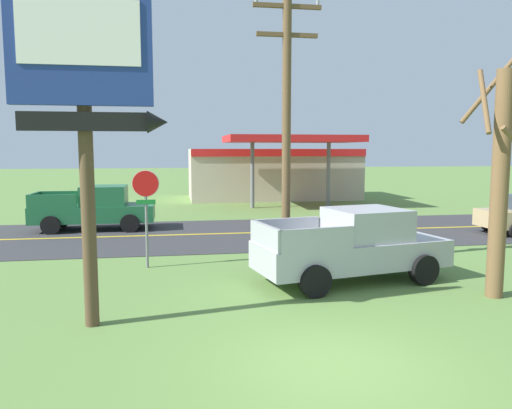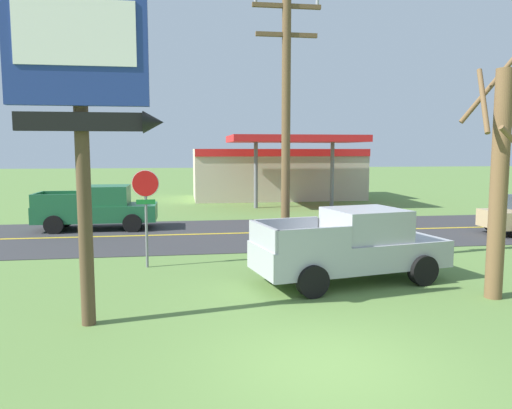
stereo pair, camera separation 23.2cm
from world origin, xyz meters
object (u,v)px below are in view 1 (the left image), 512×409
motel_sign (86,89)px  utility_pole (286,121)px  bare_tree (501,177)px  pickup_green_on_road (96,208)px  stop_sign (146,201)px  pickup_silver_parked_on_lawn (354,246)px  gas_station (273,172)px

motel_sign → utility_pole: utility_pole is taller
motel_sign → bare_tree: motel_sign is taller
pickup_green_on_road → utility_pole: bearing=-50.3°
stop_sign → bare_tree: (8.48, -4.36, 0.88)m
bare_tree → pickup_silver_parked_on_lawn: bare_tree is taller
motel_sign → bare_tree: size_ratio=1.11×
stop_sign → utility_pole: size_ratio=0.36×
utility_pole → pickup_green_on_road: size_ratio=1.57×
utility_pole → pickup_silver_parked_on_lawn: 4.13m
stop_sign → pickup_silver_parked_on_lawn: (5.60, -2.42, -1.06)m
pickup_silver_parked_on_lawn → pickup_green_on_road: size_ratio=1.05×
bare_tree → pickup_green_on_road: (-11.11, 11.92, -1.94)m
motel_sign → pickup_green_on_road: bearing=98.5°
motel_sign → pickup_green_on_road: motel_sign is taller
stop_sign → pickup_green_on_road: (-2.64, 7.56, -1.06)m
stop_sign → utility_pole: utility_pole is taller
utility_pole → pickup_silver_parked_on_lawn: size_ratio=1.48×
bare_tree → gas_station: (-0.58, 24.62, -0.96)m
motel_sign → pickup_silver_parked_on_lawn: motel_sign is taller
pickup_green_on_road → motel_sign: bearing=-81.5°
stop_sign → utility_pole: 4.79m
utility_pole → stop_sign: bearing=171.6°
bare_tree → pickup_green_on_road: bearing=133.0°
motel_sign → pickup_green_on_road: size_ratio=1.32×
bare_tree → motel_sign: bearing=-176.4°
bare_tree → gas_station: 24.65m
motel_sign → gas_station: (8.67, 25.21, -2.75)m
motel_sign → gas_station: size_ratio=0.57×
bare_tree → gas_station: bearing=91.4°
stop_sign → gas_station: size_ratio=0.25×
pickup_silver_parked_on_lawn → gas_station: bearing=84.2°
utility_pole → bare_tree: bearing=-40.8°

